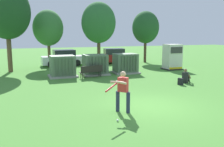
% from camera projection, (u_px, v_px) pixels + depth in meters
% --- Properties ---
extents(ground_plane, '(96.00, 96.00, 0.00)m').
position_uv_depth(ground_plane, '(151.00, 106.00, 11.10)').
color(ground_plane, '#478433').
extents(transformer_west, '(2.10, 1.70, 1.62)m').
position_uv_depth(transformer_west, '(63.00, 67.00, 18.48)').
color(transformer_west, '#9E9B93').
rests_on(transformer_west, ground).
extents(transformer_mid_west, '(2.10, 1.70, 1.62)m').
position_uv_depth(transformer_mid_west, '(95.00, 65.00, 19.44)').
color(transformer_mid_west, '#9E9B93').
rests_on(transformer_mid_west, ground).
extents(transformer_mid_east, '(2.10, 1.70, 1.62)m').
position_uv_depth(transformer_mid_east, '(125.00, 64.00, 20.23)').
color(transformer_mid_east, '#9E9B93').
rests_on(transformer_mid_east, ground).
extents(generator_enclosure, '(1.60, 1.40, 2.30)m').
position_uv_depth(generator_enclosure, '(172.00, 57.00, 22.25)').
color(generator_enclosure, '#262626').
rests_on(generator_enclosure, ground).
extents(park_bench, '(1.84, 0.74, 0.92)m').
position_uv_depth(park_bench, '(91.00, 71.00, 18.14)').
color(park_bench, '#2D2823').
rests_on(park_bench, ground).
extents(batter, '(1.36, 1.28, 1.74)m').
position_uv_depth(batter, '(122.00, 90.00, 10.07)').
color(batter, '#282D4C').
rests_on(batter, ground).
extents(sports_ball, '(0.09, 0.09, 0.09)m').
position_uv_depth(sports_ball, '(118.00, 120.00, 9.16)').
color(sports_ball, white).
rests_on(sports_ball, ground).
extents(seated_spectator, '(0.78, 0.68, 0.96)m').
position_uv_depth(seated_spectator, '(186.00, 77.00, 16.35)').
color(seated_spectator, black).
rests_on(seated_spectator, ground).
extents(backpack, '(0.34, 0.37, 0.44)m').
position_uv_depth(backpack, '(181.00, 82.00, 15.67)').
color(backpack, black).
rests_on(backpack, ground).
extents(tree_left, '(3.84, 3.84, 7.33)m').
position_uv_depth(tree_left, '(7.00, 12.00, 20.19)').
color(tree_left, brown).
rests_on(tree_left, ground).
extents(tree_center_left, '(2.87, 2.87, 5.49)m').
position_uv_depth(tree_center_left, '(48.00, 28.00, 23.29)').
color(tree_center_left, brown).
rests_on(tree_center_left, ground).
extents(tree_center_right, '(3.25, 3.25, 6.20)m').
position_uv_depth(tree_center_right, '(99.00, 23.00, 23.07)').
color(tree_center_right, brown).
rests_on(tree_center_right, ground).
extents(tree_right, '(2.99, 2.99, 5.72)m').
position_uv_depth(tree_right, '(146.00, 27.00, 27.27)').
color(tree_right, '#4C3828').
rests_on(tree_right, ground).
extents(parked_car_leftmost, '(4.24, 2.00, 1.62)m').
position_uv_depth(parked_car_leftmost, '(63.00, 58.00, 24.95)').
color(parked_car_leftmost, silver).
rests_on(parked_car_leftmost, ground).
extents(parked_car_left_of_center, '(4.39, 2.33, 1.62)m').
position_uv_depth(parked_car_left_of_center, '(113.00, 56.00, 27.07)').
color(parked_car_left_of_center, maroon).
rests_on(parked_car_left_of_center, ground).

